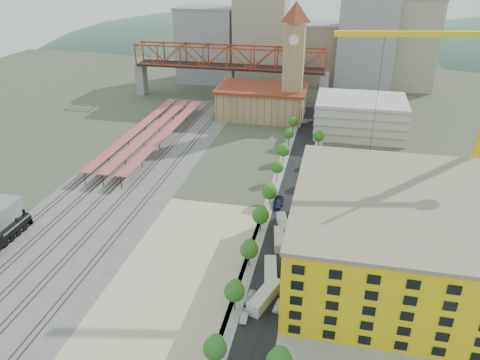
% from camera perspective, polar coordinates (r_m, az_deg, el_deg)
% --- Properties ---
extents(ground, '(400.00, 400.00, 0.00)m').
position_cam_1_polar(ground, '(131.72, -1.27, -3.47)').
color(ground, '#474C38').
rests_on(ground, ground).
extents(ballast_strip, '(36.00, 165.00, 0.06)m').
position_cam_1_polar(ballast_strip, '(157.43, -12.63, 1.06)').
color(ballast_strip, '#605E59').
rests_on(ballast_strip, ground).
extents(dirt_lot, '(28.00, 67.00, 0.06)m').
position_cam_1_polar(dirt_lot, '(107.50, -7.34, -11.34)').
color(dirt_lot, tan).
rests_on(dirt_lot, ground).
extents(street_asphalt, '(12.00, 170.00, 0.06)m').
position_cam_1_polar(street_asphalt, '(142.48, 6.40, -1.20)').
color(street_asphalt, black).
rests_on(street_asphalt, ground).
extents(sidewalk_west, '(3.00, 170.00, 0.04)m').
position_cam_1_polar(sidewalk_west, '(143.02, 4.22, -0.99)').
color(sidewalk_west, gray).
rests_on(sidewalk_west, ground).
extents(sidewalk_east, '(3.00, 170.00, 0.04)m').
position_cam_1_polar(sidewalk_east, '(142.17, 8.60, -1.41)').
color(sidewalk_east, gray).
rests_on(sidewalk_east, ground).
extents(construction_pad, '(50.00, 90.00, 0.06)m').
position_cam_1_polar(construction_pad, '(113.53, 19.28, -10.53)').
color(construction_pad, gray).
rests_on(construction_pad, ground).
extents(rail_tracks, '(26.56, 160.00, 0.18)m').
position_cam_1_polar(rail_tracks, '(158.11, -13.23, 1.16)').
color(rail_tracks, '#382B23').
rests_on(rail_tracks, ground).
extents(platform_canopies, '(16.00, 80.00, 4.12)m').
position_cam_1_polar(platform_canopies, '(181.05, -10.72, 5.96)').
color(platform_canopies, '#C75B4C').
rests_on(platform_canopies, ground).
extents(station_hall, '(38.00, 24.00, 13.10)m').
position_cam_1_polar(station_hall, '(204.44, 2.70, 9.51)').
color(station_hall, tan).
rests_on(station_hall, ground).
extents(clock_tower, '(12.00, 12.00, 52.00)m').
position_cam_1_polar(clock_tower, '(195.64, 6.62, 15.26)').
color(clock_tower, tan).
rests_on(clock_tower, ground).
extents(parking_garage, '(34.00, 26.00, 14.00)m').
position_cam_1_polar(parking_garage, '(190.58, 14.41, 7.57)').
color(parking_garage, silver).
rests_on(parking_garage, ground).
extents(truss_bridge, '(94.00, 9.60, 25.60)m').
position_cam_1_polar(truss_bridge, '(227.21, -1.36, 14.40)').
color(truss_bridge, gray).
rests_on(truss_bridge, ground).
extents(construction_building, '(44.60, 50.60, 18.80)m').
position_cam_1_polar(construction_building, '(107.97, 18.43, -6.40)').
color(construction_building, yellow).
rests_on(construction_building, ground).
extents(street_trees, '(15.40, 124.40, 8.00)m').
position_cam_1_polar(street_trees, '(133.71, 5.92, -3.13)').
color(street_trees, '#2D661E').
rests_on(street_trees, ground).
extents(skyline, '(133.00, 46.00, 60.00)m').
position_cam_1_polar(skyline, '(257.85, 7.99, 16.46)').
color(skyline, '#9EA0A3').
rests_on(skyline, ground).
extents(distant_hills, '(647.00, 264.00, 227.00)m').
position_cam_1_polar(distant_hills, '(398.88, 13.98, 4.08)').
color(distant_hills, '#4C6B59').
rests_on(distant_hills, ground).
extents(locomotive, '(2.82, 21.77, 5.44)m').
position_cam_1_polar(locomotive, '(129.26, -26.76, -6.18)').
color(locomotive, black).
rests_on(locomotive, ground).
extents(tower_crane, '(52.12, 11.35, 56.22)m').
position_cam_1_polar(tower_crane, '(127.65, 26.91, 9.58)').
color(tower_crane, yellow).
rests_on(tower_crane, ground).
extents(site_trailer_a, '(5.86, 10.66, 2.83)m').
position_cam_1_polar(site_trailer_a, '(98.75, 3.00, -14.04)').
color(site_trailer_a, silver).
rests_on(site_trailer_a, ground).
extents(site_trailer_b, '(4.26, 10.31, 2.74)m').
position_cam_1_polar(site_trailer_b, '(104.98, 3.73, -11.28)').
color(site_trailer_b, silver).
rests_on(site_trailer_b, ground).
extents(site_trailer_c, '(3.79, 9.17, 2.44)m').
position_cam_1_polar(site_trailer_c, '(116.38, 4.79, -7.24)').
color(site_trailer_c, silver).
rests_on(site_trailer_c, ground).
extents(site_trailer_d, '(4.60, 8.92, 2.36)m').
position_cam_1_polar(site_trailer_d, '(122.79, 5.28, -5.34)').
color(site_trailer_d, silver).
rests_on(site_trailer_d, ground).
extents(car_0, '(2.15, 4.48, 1.48)m').
position_cam_1_polar(car_0, '(99.62, 1.24, -14.09)').
color(car_0, silver).
rests_on(car_0, ground).
extents(car_1, '(1.50, 4.04, 1.32)m').
position_cam_1_polar(car_1, '(95.52, 0.57, -16.26)').
color(car_1, '#9D9CA2').
rests_on(car_1, ground).
extents(car_2, '(2.84, 5.78, 1.58)m').
position_cam_1_polar(car_2, '(134.31, 4.71, -2.55)').
color(car_2, black).
rests_on(car_2, ground).
extents(car_3, '(2.19, 5.38, 1.56)m').
position_cam_1_polar(car_3, '(132.72, 4.60, -2.93)').
color(car_3, navy).
rests_on(car_3, ground).
extents(car_4, '(2.06, 4.13, 1.35)m').
position_cam_1_polar(car_4, '(97.95, 4.65, -15.07)').
color(car_4, white).
rests_on(car_4, ground).
extents(car_5, '(1.58, 4.33, 1.42)m').
position_cam_1_polar(car_5, '(115.35, 6.18, -7.95)').
color(car_5, '#9A9A9F').
rests_on(car_5, ground).
extents(car_6, '(2.77, 5.52, 1.50)m').
position_cam_1_polar(car_6, '(149.94, 7.93, 0.47)').
color(car_6, black).
rests_on(car_6, ground).
extents(car_7, '(2.64, 5.36, 1.50)m').
position_cam_1_polar(car_7, '(155.04, 8.12, 1.35)').
color(car_7, navy).
rests_on(car_7, ground).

